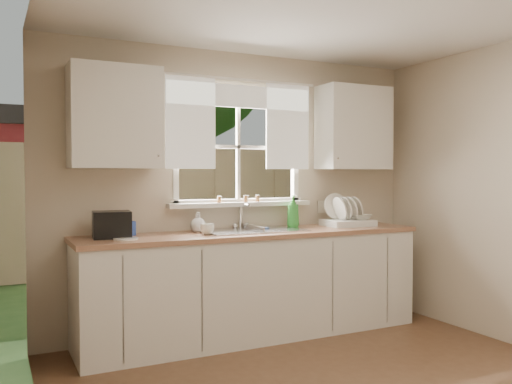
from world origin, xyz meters
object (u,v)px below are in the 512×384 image
black_appliance (112,225)px  soap_bottle_a (293,211)px  cup (207,229)px  dish_rack (347,218)px

black_appliance → soap_bottle_a: bearing=9.1°
black_appliance → cup: bearing=-2.8°
cup → black_appliance: bearing=152.3°
cup → black_appliance: black_appliance is taller
dish_rack → cup: size_ratio=4.16×
dish_rack → soap_bottle_a: bearing=171.1°
dish_rack → soap_bottle_a: size_ratio=1.55×
cup → dish_rack: bearing=-13.9°
soap_bottle_a → dish_rack: bearing=8.4°
dish_rack → soap_bottle_a: dish_rack is taller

